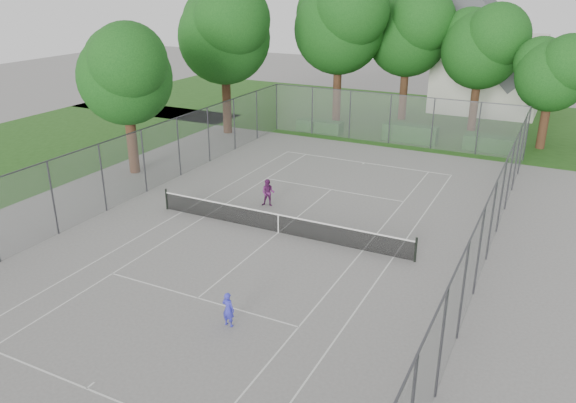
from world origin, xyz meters
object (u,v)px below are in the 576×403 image
at_px(tennis_net, 278,223).
at_px(house, 489,61).
at_px(woman_player, 268,193).
at_px(girl_player, 228,309).

height_order(tennis_net, house, house).
height_order(house, woman_player, house).
bearing_deg(house, tennis_net, -97.96).
relative_size(girl_player, woman_player, 0.88).
distance_m(tennis_net, house, 31.69).
bearing_deg(tennis_net, girl_player, -75.15).
bearing_deg(house, girl_player, -93.57).
xyz_separation_m(house, woman_player, (-6.36, -28.43, -3.64)).
height_order(tennis_net, girl_player, girl_player).
bearing_deg(woman_player, tennis_net, -69.31).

